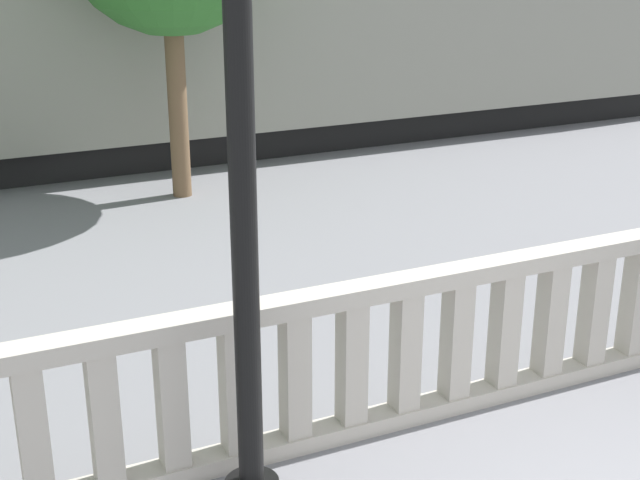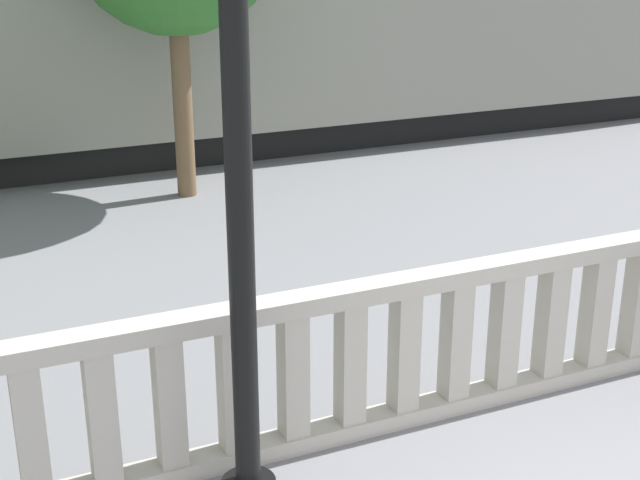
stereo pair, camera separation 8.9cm
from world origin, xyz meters
name	(u,v)px [view 2 (the right image)]	position (x,y,z in m)	size (l,w,h in m)	color
balustrade	(480,335)	(0.00, 2.82, 0.66)	(17.69, 0.24, 1.31)	#BCB5A8
train_near	(128,35)	(-0.72, 12.52, 2.09)	(23.22, 3.08, 4.60)	black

